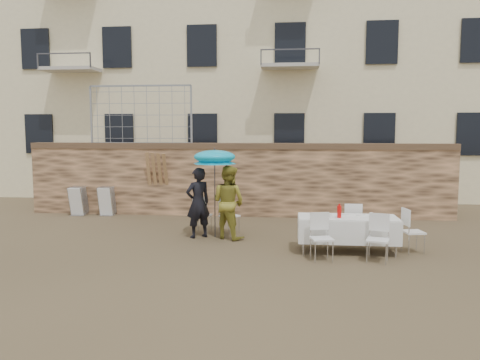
# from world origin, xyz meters

# --- Properties ---
(ground) EXTENTS (80.00, 80.00, 0.00)m
(ground) POSITION_xyz_m (0.00, 0.00, 0.00)
(ground) COLOR brown
(ground) RESTS_ON ground
(stone_wall) EXTENTS (13.00, 0.50, 2.20)m
(stone_wall) POSITION_xyz_m (0.00, 5.00, 1.10)
(stone_wall) COLOR #8F6847
(stone_wall) RESTS_ON ground
(apartment_building) EXTENTS (20.00, 8.00, 15.00)m
(apartment_building) POSITION_xyz_m (0.00, 12.00, 7.50)
(apartment_building) COLOR beige
(apartment_building) RESTS_ON ground
(chain_link_fence) EXTENTS (3.20, 0.06, 1.80)m
(chain_link_fence) POSITION_xyz_m (-3.00, 5.00, 3.10)
(chain_link_fence) COLOR gray
(chain_link_fence) RESTS_ON stone_wall
(man_suit) EXTENTS (0.75, 0.70, 1.73)m
(man_suit) POSITION_xyz_m (-0.60, 1.87, 0.86)
(man_suit) COLOR black
(man_suit) RESTS_ON ground
(woman_dress) EXTENTS (1.09, 1.02, 1.78)m
(woman_dress) POSITION_xyz_m (0.15, 1.87, 0.89)
(woman_dress) COLOR gold
(woman_dress) RESTS_ON ground
(umbrella) EXTENTS (1.06, 1.06, 2.04)m
(umbrella) POSITION_xyz_m (-0.20, 1.97, 1.92)
(umbrella) COLOR #3F3F44
(umbrella) RESTS_ON ground
(couple_chair_left) EXTENTS (0.55, 0.55, 0.96)m
(couple_chair_left) POSITION_xyz_m (-0.60, 2.42, 0.48)
(couple_chair_left) COLOR white
(couple_chair_left) RESTS_ON ground
(couple_chair_right) EXTENTS (0.67, 0.67, 0.96)m
(couple_chair_right) POSITION_xyz_m (0.10, 2.42, 0.48)
(couple_chair_right) COLOR white
(couple_chair_right) RESTS_ON ground
(banquet_table) EXTENTS (2.10, 0.85, 0.78)m
(banquet_table) POSITION_xyz_m (2.88, 0.85, 0.73)
(banquet_table) COLOR white
(banquet_table) RESTS_ON ground
(soda_bottle) EXTENTS (0.09, 0.09, 0.26)m
(soda_bottle) POSITION_xyz_m (2.68, 0.70, 0.91)
(soda_bottle) COLOR red
(soda_bottle) RESTS_ON banquet_table
(table_chair_front_left) EXTENTS (0.57, 0.57, 0.96)m
(table_chair_front_left) POSITION_xyz_m (2.28, 0.10, 0.48)
(table_chair_front_left) COLOR white
(table_chair_front_left) RESTS_ON ground
(table_chair_front_right) EXTENTS (0.60, 0.60, 0.96)m
(table_chair_front_right) POSITION_xyz_m (3.38, 0.10, 0.48)
(table_chair_front_right) COLOR white
(table_chair_front_right) RESTS_ON ground
(table_chair_back) EXTENTS (0.48, 0.48, 0.96)m
(table_chair_back) POSITION_xyz_m (3.08, 1.65, 0.48)
(table_chair_back) COLOR white
(table_chair_back) RESTS_ON ground
(table_chair_side) EXTENTS (0.56, 0.56, 0.96)m
(table_chair_side) POSITION_xyz_m (4.28, 0.95, 0.48)
(table_chair_side) COLOR white
(table_chair_side) RESTS_ON ground
(chair_stack_left) EXTENTS (0.46, 0.55, 0.92)m
(chair_stack_left) POSITION_xyz_m (-4.88, 4.68, 0.46)
(chair_stack_left) COLOR white
(chair_stack_left) RESTS_ON ground
(chair_stack_right) EXTENTS (0.46, 0.47, 0.92)m
(chair_stack_right) POSITION_xyz_m (-3.98, 4.68, 0.46)
(chair_stack_right) COLOR white
(chair_stack_right) RESTS_ON ground
(wood_planks) EXTENTS (0.70, 0.20, 2.00)m
(wood_planks) POSITION_xyz_m (-2.38, 4.75, 1.00)
(wood_planks) COLOR #A37749
(wood_planks) RESTS_ON ground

